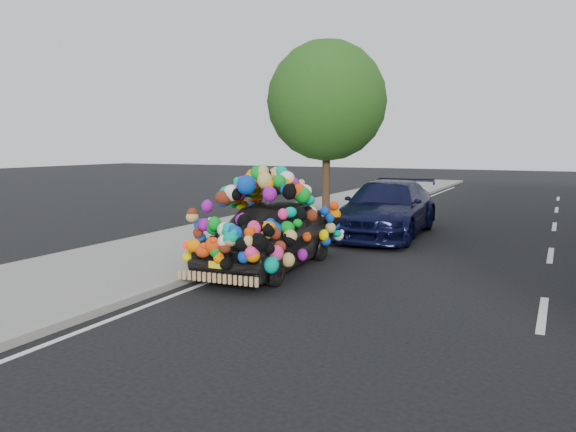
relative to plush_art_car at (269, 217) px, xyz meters
name	(u,v)px	position (x,y,z in m)	size (l,w,h in m)	color
ground	(320,288)	(1.57, -1.01, -1.05)	(100.00, 100.00, 0.00)	black
sidewalk	(132,262)	(-2.73, -1.01, -0.99)	(4.00, 60.00, 0.12)	gray
kerb	(210,271)	(-0.78, -1.01, -0.98)	(0.15, 60.00, 0.13)	gray
lane_markings	(543,314)	(5.17, -1.01, -1.04)	(6.00, 50.00, 0.01)	silver
tree_near_sidewalk	(327,101)	(-2.23, 8.49, 2.97)	(4.20, 4.20, 6.13)	#332114
plush_art_car	(269,217)	(0.00, 0.00, 0.00)	(2.29, 4.46, 2.06)	black
navy_sedan	(387,208)	(0.98, 5.12, -0.30)	(2.11, 5.19, 1.51)	black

